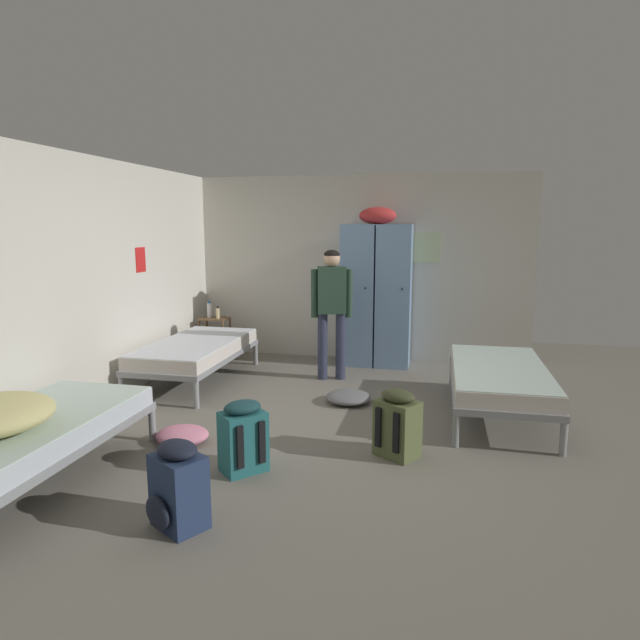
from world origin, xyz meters
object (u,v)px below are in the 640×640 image
object	(u,v)px
bed_right	(499,377)
backpack_olive	(398,425)
bed_left_front	(30,434)
locker_bank	(376,292)
water_bottle	(209,310)
bed_left_rear	(196,350)
person_traveler	(332,302)
backpack_navy	(177,487)
clothes_pile_pink	(182,435)
shelf_unit	(215,334)
clothes_pile_grey	(349,397)
lotion_bottle	(218,313)
backpack_teal	(243,438)

from	to	relation	value
bed_right	backpack_olive	bearing A→B (deg)	-126.36
bed_right	bed_left_front	bearing A→B (deg)	-146.23
locker_bank	water_bottle	size ratio (longest dim) A/B	8.84
bed_left_front	water_bottle	bearing A→B (deg)	94.85
locker_bank	bed_left_rear	distance (m)	2.44
bed_right	person_traveler	distance (m)	2.12
bed_left_rear	backpack_navy	distance (m)	3.27
bed_right	clothes_pile_pink	distance (m)	3.02
shelf_unit	backpack_navy	distance (m)	4.43
backpack_olive	person_traveler	bearing A→B (deg)	114.55
backpack_navy	clothes_pile_grey	bearing A→B (deg)	76.44
clothes_pile_grey	backpack_olive	bearing A→B (deg)	-63.92
lotion_bottle	clothes_pile_grey	distance (m)	2.64
bed_left_front	backpack_navy	world-z (taller)	backpack_navy
water_bottle	clothes_pile_grey	xyz separation A→B (m)	(2.23, -1.58, -0.62)
locker_bank	backpack_olive	distance (m)	3.07
backpack_olive	clothes_pile_grey	distance (m)	1.39
backpack_teal	locker_bank	bearing A→B (deg)	80.21
locker_bank	backpack_olive	size ratio (longest dim) A/B	3.76
locker_bank	shelf_unit	world-z (taller)	locker_bank
shelf_unit	clothes_pile_grey	world-z (taller)	shelf_unit
lotion_bottle	backpack_olive	distance (m)	3.87
bed_left_rear	bed_right	distance (m)	3.42
backpack_teal	bed_left_front	bearing A→B (deg)	-158.54
bed_left_front	shelf_unit	bearing A→B (deg)	93.70
locker_bank	shelf_unit	size ratio (longest dim) A/B	3.63
bed_left_front	person_traveler	size ratio (longest dim) A/B	1.22
water_bottle	backpack_teal	size ratio (longest dim) A/B	0.43
backpack_teal	backpack_navy	world-z (taller)	same
backpack_teal	clothes_pile_grey	bearing A→B (deg)	73.64
lotion_bottle	backpack_navy	size ratio (longest dim) A/B	0.32
locker_bank	person_traveler	xyz separation A→B (m)	(-0.43, -0.84, -0.03)
bed_right	locker_bank	bearing A→B (deg)	128.86
lotion_bottle	backpack_teal	distance (m)	3.66
water_bottle	backpack_teal	xyz separation A→B (m)	(1.71, -3.34, -0.42)
bed_right	backpack_navy	world-z (taller)	backpack_navy
bed_right	person_traveler	xyz separation A→B (m)	(-1.84, 0.90, 0.56)
clothes_pile_pink	clothes_pile_grey	bearing A→B (deg)	48.61
locker_bank	bed_right	bearing A→B (deg)	-51.14
bed_left_front	person_traveler	xyz separation A→B (m)	(1.55, 3.17, 0.56)
backpack_navy	bed_left_rear	bearing A→B (deg)	112.90
bed_left_rear	bed_left_front	world-z (taller)	same
clothes_pile_pink	clothes_pile_grey	xyz separation A→B (m)	(1.21, 1.37, -0.01)
shelf_unit	clothes_pile_pink	bearing A→B (deg)	-72.23
locker_bank	backpack_teal	world-z (taller)	locker_bank
shelf_unit	clothes_pile_pink	size ratio (longest dim) A/B	1.26
clothes_pile_grey	clothes_pile_pink	bearing A→B (deg)	-131.39
shelf_unit	bed_left_rear	distance (m)	1.18
shelf_unit	clothes_pile_pink	world-z (taller)	shelf_unit
bed_left_rear	lotion_bottle	distance (m)	1.16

